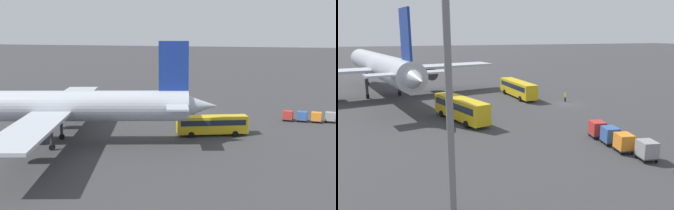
% 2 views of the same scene
% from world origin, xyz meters
% --- Properties ---
extents(ground_plane, '(600.00, 600.00, 0.00)m').
position_xyz_m(ground_plane, '(0.00, 0.00, 0.00)').
color(ground_plane, '#38383A').
extents(airplane, '(54.38, 47.62, 16.36)m').
position_xyz_m(airplane, '(19.65, 32.29, 6.14)').
color(airplane, '#B2B7C1').
rests_on(airplane, ground).
extents(shuttle_bus_near, '(13.11, 3.47, 3.25)m').
position_xyz_m(shuttle_bus_near, '(9.14, 6.17, 1.95)').
color(shuttle_bus_near, gold).
rests_on(shuttle_bus_near, ground).
extents(shuttle_bus_far, '(12.39, 6.23, 3.38)m').
position_xyz_m(shuttle_bus_far, '(-5.34, 20.69, 2.02)').
color(shuttle_bus_far, gold).
rests_on(shuttle_bus_far, ground).
extents(worker_person, '(0.38, 0.38, 1.74)m').
position_xyz_m(worker_person, '(1.98, -0.68, 0.87)').
color(worker_person, '#1E1E2D').
rests_on(worker_person, ground).
extents(cargo_cart_grey, '(2.26, 2.00, 2.06)m').
position_xyz_m(cargo_cart_grey, '(-26.78, 5.89, 1.19)').
color(cargo_cart_grey, '#38383D').
rests_on(cargo_cart_grey, ground).
extents(cargo_cart_orange, '(2.26, 2.00, 2.06)m').
position_xyz_m(cargo_cart_orange, '(-24.10, 6.57, 1.19)').
color(cargo_cart_orange, '#38383D').
rests_on(cargo_cart_orange, ground).
extents(cargo_cart_blue, '(2.26, 2.00, 2.06)m').
position_xyz_m(cargo_cart_blue, '(-21.42, 6.40, 1.19)').
color(cargo_cart_blue, '#38383D').
rests_on(cargo_cart_blue, ground).
extents(cargo_cart_red, '(2.26, 2.00, 2.06)m').
position_xyz_m(cargo_cart_red, '(-18.74, 6.32, 1.19)').
color(cargo_cart_red, '#38383D').
rests_on(cargo_cart_red, ground).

